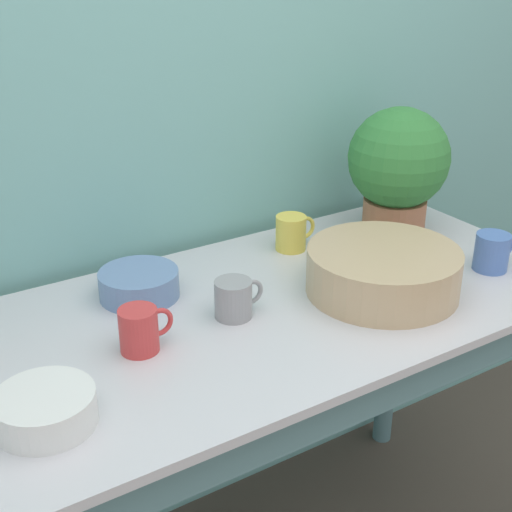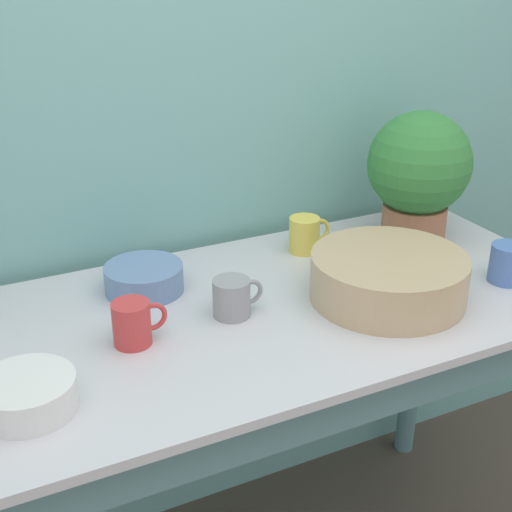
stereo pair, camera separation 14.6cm
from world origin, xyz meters
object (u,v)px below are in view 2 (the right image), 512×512
potted_plant (419,171)px  mug_red (133,323)px  mug_blue (508,263)px  mug_yellow (305,234)px  mug_grey (233,297)px  bowl_wash_large (388,277)px  bowl_small_enamel_white (27,394)px  bowl_small_blue (144,278)px

potted_plant → mug_red: size_ratio=3.03×
mug_blue → mug_yellow: (-0.33, 0.35, -0.00)m
mug_grey → mug_yellow: bearing=36.2°
bowl_wash_large → mug_red: (-0.55, 0.06, -0.01)m
bowl_small_enamel_white → bowl_small_blue: bearing=46.7°
potted_plant → bowl_small_blue: bearing=178.4°
potted_plant → mug_blue: (0.04, -0.30, -0.14)m
potted_plant → mug_grey: (-0.59, -0.16, -0.14)m
mug_grey → mug_red: size_ratio=1.02×
mug_grey → potted_plant: bearing=15.7°
bowl_wash_large → mug_blue: size_ratio=2.92×
bowl_small_enamel_white → mug_red: bearing=29.2°
mug_yellow → mug_red: (-0.51, -0.23, 0.00)m
mug_yellow → bowl_small_enamel_white: (-0.73, -0.36, -0.02)m
bowl_wash_large → bowl_small_blue: 0.53m
bowl_wash_large → mug_blue: (0.29, -0.05, -0.01)m
bowl_wash_large → mug_grey: bowl_wash_large is taller
mug_blue → mug_red: 0.85m
potted_plant → mug_red: 0.83m
mug_red → potted_plant: bearing=12.7°
bowl_small_blue → bowl_small_enamel_white: bearing=-133.3°
potted_plant → mug_grey: potted_plant is taller
bowl_wash_large → mug_red: bearing=173.4°
mug_red → bowl_small_blue: size_ratio=0.63×
mug_red → bowl_small_enamel_white: mug_red is taller
mug_yellow → mug_red: same height
potted_plant → mug_grey: 0.62m
bowl_small_enamel_white → bowl_small_blue: 0.45m
bowl_wash_large → mug_grey: bearing=166.3°
bowl_wash_large → mug_grey: size_ratio=3.04×
bowl_wash_large → bowl_small_blue: size_ratio=1.94×
potted_plant → mug_yellow: (-0.29, 0.05, -0.14)m
mug_yellow → bowl_small_blue: bearing=-175.9°
potted_plant → mug_yellow: size_ratio=2.99×
mug_grey → mug_blue: mug_blue is taller
mug_blue → bowl_small_blue: bearing=157.3°
mug_red → mug_blue: bearing=-7.7°
mug_yellow → mug_red: size_ratio=1.01×
bowl_wash_large → mug_grey: (-0.33, 0.08, -0.01)m
bowl_small_enamel_white → bowl_small_blue: bowl_small_blue is taller
mug_red → bowl_small_enamel_white: (-0.22, -0.12, -0.02)m
mug_red → mug_grey: bearing=4.5°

